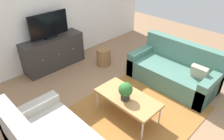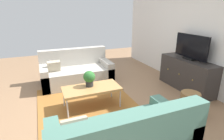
% 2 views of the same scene
% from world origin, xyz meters
% --- Properties ---
extents(ground_plane, '(10.00, 10.00, 0.00)m').
position_xyz_m(ground_plane, '(0.00, 0.00, 0.00)').
color(ground_plane, '#997251').
extents(wall_back, '(6.40, 0.12, 2.70)m').
position_xyz_m(wall_back, '(0.00, 2.55, 1.35)').
color(wall_back, white).
rests_on(wall_back, ground_plane).
extents(area_rug, '(2.50, 1.90, 0.01)m').
position_xyz_m(area_rug, '(0.00, -0.15, 0.01)').
color(area_rug, '#9E662D').
rests_on(area_rug, ground_plane).
extents(couch_left_side, '(0.89, 1.77, 0.86)m').
position_xyz_m(couch_left_side, '(-1.44, -0.10, 0.28)').
color(couch_left_side, '#B2ADA3').
rests_on(couch_left_side, ground_plane).
extents(coffee_table, '(0.54, 1.10, 0.42)m').
position_xyz_m(coffee_table, '(-0.04, -0.08, 0.39)').
color(coffee_table, '#B7844C').
rests_on(coffee_table, ground_plane).
extents(potted_plant, '(0.23, 0.23, 0.31)m').
position_xyz_m(potted_plant, '(-0.12, -0.10, 0.59)').
color(potted_plant, '#2D2D2D').
rests_on(potted_plant, coffee_table).
extents(tv_console, '(1.44, 0.47, 0.74)m').
position_xyz_m(tv_console, '(-0.01, 2.27, 0.37)').
color(tv_console, '#332D2B').
rests_on(tv_console, ground_plane).
extents(flat_screen_tv, '(0.92, 0.16, 0.57)m').
position_xyz_m(flat_screen_tv, '(-0.01, 2.29, 1.03)').
color(flat_screen_tv, black).
rests_on(flat_screen_tv, tv_console).
extents(wicker_basket, '(0.34, 0.34, 0.43)m').
position_xyz_m(wicker_basket, '(0.88, 1.50, 0.21)').
color(wicker_basket, olive).
rests_on(wicker_basket, ground_plane).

